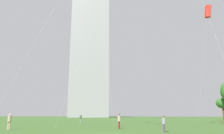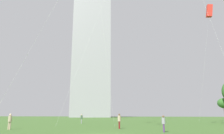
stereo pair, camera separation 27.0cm
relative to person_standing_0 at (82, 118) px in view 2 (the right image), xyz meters
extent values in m
cylinder|color=gray|center=(-0.03, 0.08, -0.57)|extent=(0.16, 0.16, 0.83)
cylinder|color=gray|center=(0.03, -0.08, -0.57)|extent=(0.16, 0.16, 0.83)
cylinder|color=#3F593F|center=(0.00, 0.00, 0.17)|extent=(0.38, 0.38, 0.65)
sphere|color=tan|center=(0.00, 0.00, 0.61)|extent=(0.22, 0.22, 0.22)
cylinder|color=#593372|center=(14.08, -16.98, -0.60)|extent=(0.14, 0.14, 0.77)
cylinder|color=#593372|center=(14.07, -16.82, -0.60)|extent=(0.14, 0.14, 0.77)
cylinder|color=gray|center=(14.07, -16.90, 0.09)|extent=(0.35, 0.35, 0.61)
sphere|color=brown|center=(14.07, -16.90, 0.50)|extent=(0.21, 0.21, 0.21)
cylinder|color=tan|center=(-3.10, -16.36, -0.56)|extent=(0.16, 0.16, 0.86)
cylinder|color=tan|center=(-2.92, -16.34, -0.56)|extent=(0.16, 0.16, 0.86)
cylinder|color=tan|center=(-3.01, -16.35, 0.21)|extent=(0.39, 0.39, 0.68)
sphere|color=beige|center=(-3.01, -16.35, 0.66)|extent=(0.23, 0.23, 0.23)
cylinder|color=maroon|center=(9.12, -12.80, -0.56)|extent=(0.16, 0.16, 0.86)
cylinder|color=maroon|center=(9.06, -12.63, -0.56)|extent=(0.16, 0.16, 0.86)
cylinder|color=tan|center=(9.09, -12.71, 0.21)|extent=(0.39, 0.39, 0.68)
sphere|color=brown|center=(9.09, -12.71, 0.67)|extent=(0.23, 0.23, 0.23)
cylinder|color=silver|center=(22.31, -9.58, 9.85)|extent=(4.34, 1.55, 21.68)
cylinder|color=silver|center=(23.50, 4.57, 9.74)|extent=(2.75, 5.25, 21.46)
cube|color=red|center=(24.87, 1.95, 20.47)|extent=(1.25, 1.15, 2.56)
cylinder|color=silver|center=(6.79, -9.97, 9.38)|extent=(1.76, 4.15, 20.73)
cylinder|color=silver|center=(2.93, -20.47, 9.90)|extent=(10.19, 1.20, 21.78)
cylinder|color=silver|center=(3.09, -8.28, 10.66)|extent=(7.62, 2.11, 23.30)
ellipsoid|color=#336628|center=(26.41, 4.52, 2.74)|extent=(2.40, 2.40, 1.92)
cube|color=#939399|center=(-22.05, 82.40, 38.21)|extent=(27.05, 29.92, 78.38)
camera|label=1|loc=(12.76, -38.41, 0.71)|focal=33.47mm
camera|label=2|loc=(13.02, -38.36, 0.71)|focal=33.47mm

